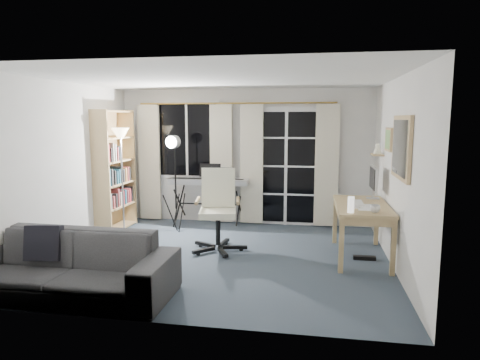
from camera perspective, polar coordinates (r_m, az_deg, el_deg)
name	(u,v)px	position (r m, az deg, el deg)	size (l,w,h in m)	color
floor	(221,257)	(6.00, -2.48, -10.22)	(4.50, 4.00, 0.02)	#3A4754
window	(187,140)	(7.88, -7.04, 5.34)	(1.20, 0.08, 1.40)	white
french_door	(286,168)	(7.60, 6.15, 1.66)	(1.32, 0.09, 2.11)	white
curtains	(236,163)	(7.60, -0.58, 2.23)	(3.60, 0.07, 2.13)	gold
bookshelf	(112,174)	(7.53, -16.71, 0.82)	(0.36, 0.96, 2.03)	tan
torchiere_lamp	(121,149)	(7.09, -15.58, 3.97)	(0.34, 0.34, 1.74)	#B2B2B7
keyboard_piano	(209,182)	(7.56, -4.17, -0.30)	(1.41, 0.70, 1.02)	black
studio_light	(174,153)	(7.17, -8.86, 3.58)	(0.34, 0.34, 1.65)	black
office_chair	(218,202)	(6.20, -2.93, -2.91)	(0.81, 0.80, 1.17)	black
desk	(362,211)	(6.02, 15.91, -3.99)	(0.70, 1.38, 0.74)	tan
monitor	(373,179)	(6.42, 17.36, 0.07)	(0.18, 0.53, 0.46)	silver
desk_clutter	(358,220)	(5.80, 15.52, -5.10)	(0.43, 0.84, 0.94)	white
mug	(375,208)	(5.51, 17.56, -3.54)	(0.12, 0.10, 0.12)	silver
wall_mirror	(401,148)	(5.32, 20.70, 4.07)	(0.04, 0.94, 0.74)	tan
framed_print	(389,140)	(6.20, 19.21, 5.12)	(0.03, 0.42, 0.32)	tan
wall_shelf	(377,151)	(6.70, 17.85, 3.73)	(0.16, 0.30, 0.18)	tan
sofa	(65,255)	(4.98, -22.27, -9.19)	(2.30, 0.71, 0.90)	#28292B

